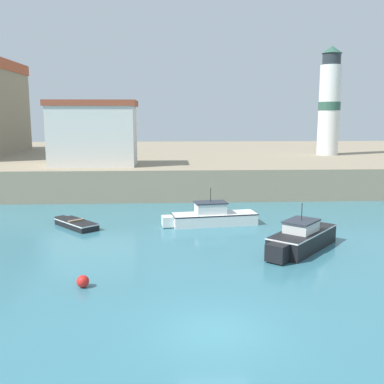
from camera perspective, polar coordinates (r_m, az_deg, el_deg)
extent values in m
plane|color=teal|center=(15.33, 3.04, -17.16)|extent=(200.00, 200.00, 0.00)
cube|color=gray|center=(55.59, -1.39, 3.91)|extent=(120.00, 40.00, 2.61)
cube|color=black|center=(29.06, -14.47, -3.98)|extent=(3.12, 3.33, 0.41)
cube|color=black|center=(30.73, -16.27, -3.32)|extent=(0.87, 0.86, 0.35)
cube|color=white|center=(29.02, -14.48, -3.66)|extent=(3.15, 3.36, 0.07)
cube|color=#997F5B|center=(29.00, -14.49, -3.51)|extent=(0.92, 0.84, 0.08)
cube|color=white|center=(28.82, 2.87, -3.44)|extent=(5.52, 2.33, 0.75)
cube|color=white|center=(28.24, -3.10, -3.72)|extent=(0.82, 0.95, 0.64)
cube|color=black|center=(28.74, 2.88, -2.79)|extent=(5.57, 2.36, 0.07)
cube|color=silver|center=(28.60, 2.36, -2.08)|extent=(2.02, 1.43, 0.67)
cube|color=#2D333D|center=(28.53, 2.37, -1.34)|extent=(2.19, 1.54, 0.08)
cylinder|color=black|center=(28.44, 2.38, -0.37)|extent=(0.04, 0.04, 0.90)
cube|color=black|center=(24.36, 13.87, -5.91)|extent=(4.53, 4.86, 0.97)
cube|color=black|center=(21.88, 10.77, -7.59)|extent=(1.23, 1.21, 0.83)
cube|color=white|center=(24.24, 13.91, -4.89)|extent=(4.58, 4.91, 0.07)
cube|color=silver|center=(23.95, 13.70, -4.31)|extent=(2.11, 2.16, 0.53)
cube|color=#2D333D|center=(23.88, 13.73, -3.59)|extent=(2.27, 2.32, 0.08)
cylinder|color=black|center=(23.77, 13.77, -2.44)|extent=(0.04, 0.04, 0.90)
sphere|color=red|center=(19.15, -13.69, -10.96)|extent=(0.51, 0.51, 0.51)
cylinder|color=silver|center=(51.91, 17.01, 9.85)|extent=(2.28, 2.28, 9.63)
cylinder|color=#2D5647|center=(51.91, 17.04, 10.38)|extent=(2.35, 2.35, 0.90)
cylinder|color=#262D33|center=(52.24, 17.32, 15.80)|extent=(1.94, 1.94, 1.20)
cone|color=#2D5647|center=(52.36, 17.37, 16.88)|extent=(2.17, 2.17, 0.80)
cube|color=silver|center=(39.92, -12.42, 6.94)|extent=(7.19, 4.04, 5.08)
cube|color=#9E472D|center=(39.89, -12.57, 10.94)|extent=(7.55, 4.24, 0.50)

